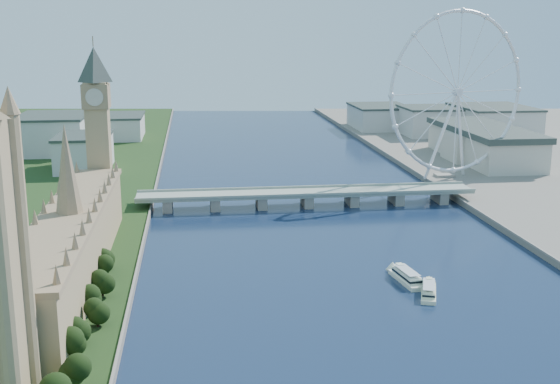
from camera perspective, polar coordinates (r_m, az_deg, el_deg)
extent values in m
cube|color=tan|center=(329.11, -16.53, -4.35)|extent=(24.00, 200.00, 28.00)
cone|color=#937A59|center=(320.56, -16.94, 1.81)|extent=(12.00, 12.00, 40.00)
cube|color=tan|center=(427.43, -14.48, 3.28)|extent=(13.00, 13.00, 80.00)
cube|color=#937A59|center=(423.43, -14.72, 7.55)|extent=(15.00, 15.00, 14.00)
pyramid|color=#2D3833|center=(421.90, -14.95, 11.34)|extent=(20.02, 20.02, 20.00)
cube|color=gray|center=(457.95, 2.20, -0.08)|extent=(220.00, 22.00, 2.00)
cube|color=gray|center=(453.62, -9.10, -0.99)|extent=(6.00, 20.00, 7.50)
cube|color=gray|center=(453.46, -5.31, -0.88)|extent=(6.00, 20.00, 7.50)
cube|color=gray|center=(455.27, -1.53, -0.77)|extent=(6.00, 20.00, 7.50)
cube|color=gray|center=(459.05, 2.20, -0.66)|extent=(6.00, 20.00, 7.50)
cube|color=gray|center=(464.73, 5.85, -0.55)|extent=(6.00, 20.00, 7.50)
cube|color=gray|center=(472.26, 9.40, -0.44)|extent=(6.00, 20.00, 7.50)
cube|color=gray|center=(481.54, 12.83, -0.33)|extent=(6.00, 20.00, 7.50)
torus|color=silver|center=(533.08, 14.24, 7.86)|extent=(113.60, 39.12, 118.60)
cylinder|color=silver|center=(533.08, 14.24, 7.86)|extent=(7.25, 6.61, 6.00)
cube|color=gray|center=(550.25, 13.21, 1.32)|extent=(14.00, 10.00, 2.00)
cube|color=beige|center=(584.76, -15.62, 3.06)|extent=(40.00, 60.00, 26.00)
cube|color=beige|center=(678.75, -17.90, 4.49)|extent=(60.00, 80.00, 32.00)
cube|color=beige|center=(750.62, -13.01, 5.16)|extent=(50.00, 70.00, 22.00)
cube|color=beige|center=(769.04, 12.19, 5.61)|extent=(60.00, 60.00, 28.00)
cube|color=beige|center=(772.48, 16.91, 5.45)|extent=(70.00, 90.00, 30.00)
cube|color=beige|center=(814.38, 8.13, 6.03)|extent=(60.00, 80.00, 24.00)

